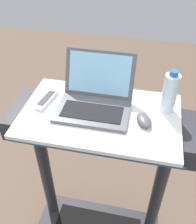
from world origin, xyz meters
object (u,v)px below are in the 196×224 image
at_px(laptop, 95,99).
at_px(water_bottle, 170,93).
at_px(computer_mouse, 144,120).
at_px(tv_remote, 47,100).

xyz_separation_m(laptop, water_bottle, (0.33, 0.04, 0.05)).
relative_size(computer_mouse, water_bottle, 0.48).
relative_size(laptop, computer_mouse, 3.36).
bearing_deg(laptop, tv_remote, -174.11).
xyz_separation_m(computer_mouse, water_bottle, (0.10, 0.12, 0.08)).
bearing_deg(tv_remote, water_bottle, 5.71).
relative_size(laptop, tv_remote, 2.03).
bearing_deg(water_bottle, tv_remote, -174.29).
distance_m(laptop, tv_remote, 0.24).
bearing_deg(computer_mouse, laptop, 136.54).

